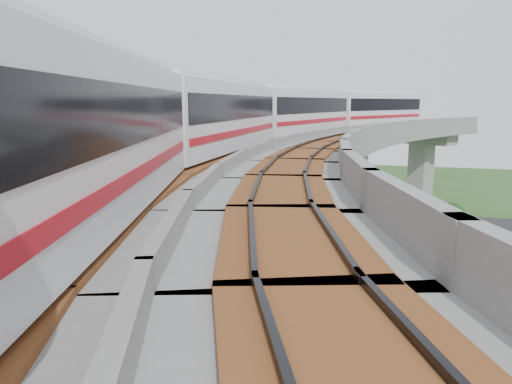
% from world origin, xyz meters
% --- Properties ---
extents(ground, '(160.00, 160.00, 0.00)m').
position_xyz_m(ground, '(0.00, 0.00, 0.00)').
color(ground, '#284A1D').
rests_on(ground, ground).
extents(asphalt_road, '(60.00, 8.00, 0.03)m').
position_xyz_m(asphalt_road, '(0.00, 30.00, 0.01)').
color(asphalt_road, '#232326').
rests_on(asphalt_road, ground).
extents(viaduct, '(19.58, 73.98, 11.40)m').
position_xyz_m(viaduct, '(3.84, 0.00, 9.05)').
color(viaduct, '#99968E').
rests_on(viaduct, ground).
extents(metro_train, '(12.61, 61.17, 3.64)m').
position_xyz_m(metro_train, '(0.49, 4.17, 12.31)').
color(metro_train, silver).
rests_on(metro_train, ground).
extents(fence, '(3.87, 38.73, 1.50)m').
position_xyz_m(fence, '(9.75, 0.00, 0.75)').
color(fence, '#2D382D').
rests_on(fence, ground).
extents(tree_0, '(2.98, 2.98, 3.38)m').
position_xyz_m(tree_0, '(11.75, 24.12, 2.12)').
color(tree_0, '#382314').
rests_on(tree_0, ground).
extents(tree_1, '(2.60, 2.60, 2.92)m').
position_xyz_m(tree_1, '(7.78, 13.91, 1.81)').
color(tree_1, '#382314').
rests_on(tree_1, ground).
extents(tree_2, '(2.32, 2.32, 3.07)m').
position_xyz_m(tree_2, '(7.20, 6.30, 2.08)').
color(tree_2, '#382314').
rests_on(tree_2, ground).
extents(tree_3, '(2.41, 2.41, 3.12)m').
position_xyz_m(tree_3, '(5.71, -0.60, 2.09)').
color(tree_3, '#382314').
rests_on(tree_3, ground).
extents(car_dark, '(4.38, 2.73, 1.18)m').
position_xyz_m(car_dark, '(13.38, 6.59, 0.63)').
color(car_dark, black).
rests_on(car_dark, dirt_lot).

